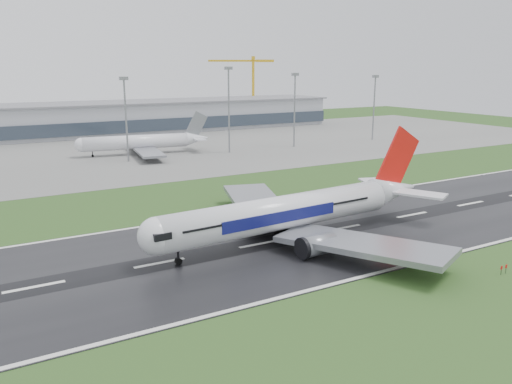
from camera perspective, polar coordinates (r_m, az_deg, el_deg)
ground at (r=109.17m, az=9.61°, el=-4.00°), size 520.00×520.00×0.00m
runway at (r=109.15m, az=9.61°, el=-3.97°), size 400.00×45.00×0.10m
apron at (r=218.07m, az=-11.62°, el=4.73°), size 400.00×130.00×0.08m
terminal at (r=274.47m, az=-15.69°, el=7.85°), size 240.00×36.00×15.00m
main_airliner at (r=99.51m, az=4.92°, el=0.27°), size 69.57×66.66×19.39m
parked_airliner at (r=203.85m, az=-12.62°, el=6.26°), size 58.25×55.18×15.28m
tower_crane at (r=321.75m, az=-0.31°, el=11.34°), size 37.86×17.09×39.85m
floodmast_2 at (r=187.83m, az=-14.20°, el=7.58°), size 0.64×0.64×28.53m
floodmast_3 at (r=202.28m, az=-3.02°, el=8.86°), size 0.64×0.64×31.94m
floodmast_4 at (r=217.86m, az=4.29°, el=8.85°), size 0.64×0.64×29.46m
floodmast_5 at (r=245.05m, az=12.94°, el=8.94°), size 0.64×0.64×28.31m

